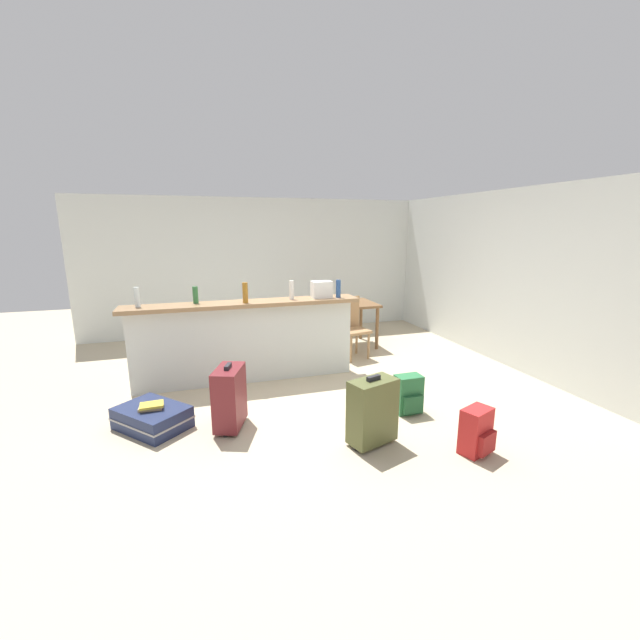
{
  "coord_description": "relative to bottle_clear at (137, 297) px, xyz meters",
  "views": [
    {
      "loc": [
        -1.26,
        -4.63,
        1.98
      ],
      "look_at": [
        0.29,
        0.37,
        0.77
      ],
      "focal_mm": 22.7,
      "sensor_mm": 36.0,
      "label": 1
    }
  ],
  "objects": [
    {
      "name": "backpack_red",
      "position": [
        2.96,
        -2.39,
        -0.97
      ],
      "size": [
        0.33,
        0.31,
        0.42
      ],
      "color": "red",
      "rests_on": "ground_plane"
    },
    {
      "name": "bottle_blue",
      "position": [
        2.48,
        -0.07,
        -0.0
      ],
      "size": [
        0.06,
        0.06,
        0.24
      ],
      "primitive_type": "cylinder",
      "color": "#284C89",
      "rests_on": "bar_countertop"
    },
    {
      "name": "suitcase_upright_maroon",
      "position": [
        0.91,
        -1.26,
        -0.84
      ],
      "size": [
        0.38,
        0.5,
        0.67
      ],
      "color": "maroon",
      "rests_on": "ground_plane"
    },
    {
      "name": "bottle_white",
      "position": [
        1.85,
        -0.03,
        0.0
      ],
      "size": [
        0.06,
        0.06,
        0.24
      ],
      "primitive_type": "cylinder",
      "color": "silver",
      "rests_on": "bar_countertop"
    },
    {
      "name": "dining_chair_near_partition",
      "position": [
        2.92,
        0.53,
        -0.66
      ],
      "size": [
        0.48,
        0.48,
        0.93
      ],
      "color": "#9E754C",
      "rests_on": "ground_plane"
    },
    {
      "name": "partition_half_wall",
      "position": [
        1.24,
        -0.02,
        -0.67
      ],
      "size": [
        2.8,
        0.2,
        1.01
      ],
      "primitive_type": "cube",
      "color": "silver",
      "rests_on": "ground_plane"
    },
    {
      "name": "bottle_clear",
      "position": [
        0.0,
        0.0,
        0.0
      ],
      "size": [
        0.06,
        0.06,
        0.24
      ],
      "primitive_type": "cylinder",
      "color": "silver",
      "rests_on": "bar_countertop"
    },
    {
      "name": "grocery_bag",
      "position": [
        2.26,
        -0.01,
        -0.01
      ],
      "size": [
        0.26,
        0.18,
        0.22
      ],
      "primitive_type": "cube",
      "color": "silver",
      "rests_on": "bar_countertop"
    },
    {
      "name": "backpack_green",
      "position": [
        2.79,
        -1.48,
        -0.97
      ],
      "size": [
        0.28,
        0.25,
        0.42
      ],
      "color": "#286B3D",
      "rests_on": "ground_plane"
    },
    {
      "name": "suitcase_upright_olive",
      "position": [
        2.14,
        -1.97,
        -0.84
      ],
      "size": [
        0.49,
        0.36,
        0.67
      ],
      "color": "#51562D",
      "rests_on": "ground_plane"
    },
    {
      "name": "ground_plane",
      "position": [
        1.93,
        -0.46,
        -1.2
      ],
      "size": [
        13.0,
        13.0,
        0.05
      ],
      "primitive_type": "cube",
      "color": "#BCAD8E"
    },
    {
      "name": "wall_right",
      "position": [
        4.98,
        -0.16,
        0.08
      ],
      "size": [
        0.1,
        6.0,
        2.5
      ],
      "primitive_type": "cube",
      "color": "silver",
      "rests_on": "ground_plane"
    },
    {
      "name": "wall_back",
      "position": [
        1.93,
        2.59,
        0.08
      ],
      "size": [
        6.6,
        0.1,
        2.5
      ],
      "primitive_type": "cube",
      "color": "silver",
      "rests_on": "ground_plane"
    },
    {
      "name": "bar_countertop",
      "position": [
        1.24,
        -0.02,
        -0.14
      ],
      "size": [
        2.96,
        0.4,
        0.05
      ],
      "primitive_type": "cube",
      "color": "#93704C",
      "rests_on": "partition_half_wall"
    },
    {
      "name": "book_stack",
      "position": [
        0.17,
        -1.06,
        -0.93
      ],
      "size": [
        0.24,
        0.19,
        0.06
      ],
      "color": "tan",
      "rests_on": "suitcase_flat_navy"
    },
    {
      "name": "bottle_amber",
      "position": [
        1.25,
        -0.1,
        0.01
      ],
      "size": [
        0.07,
        0.07,
        0.25
      ],
      "primitive_type": "cylinder",
      "color": "#9E661E",
      "rests_on": "bar_countertop"
    },
    {
      "name": "dining_table",
      "position": [
        2.98,
        1.1,
        -0.53
      ],
      "size": [
        1.1,
        0.8,
        0.74
      ],
      "color": "brown",
      "rests_on": "ground_plane"
    },
    {
      "name": "suitcase_flat_navy",
      "position": [
        0.16,
        -1.03,
        -1.06
      ],
      "size": [
        0.83,
        0.84,
        0.22
      ],
      "color": "#1E284C",
      "rests_on": "ground_plane"
    },
    {
      "name": "bottle_green",
      "position": [
        0.66,
        0.05,
        -0.01
      ],
      "size": [
        0.06,
        0.06,
        0.21
      ],
      "primitive_type": "cylinder",
      "color": "#2D6B38",
      "rests_on": "bar_countertop"
    }
  ]
}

